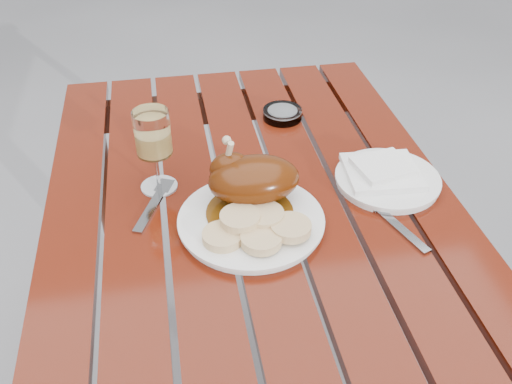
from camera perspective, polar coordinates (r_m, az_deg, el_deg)
The scene contains 10 objects.
table at distance 1.37m, azimuth -0.16°, elevation -13.72°, with size 0.80×1.20×0.75m, color #631A0B.
dinner_plate at distance 1.06m, azimuth -0.49°, elevation -2.97°, with size 0.27×0.27×0.02m, color white.
roast_duck at distance 1.07m, azimuth -0.57°, elevation 1.24°, with size 0.18×0.18×0.12m.
bread_dumplings at distance 1.01m, azimuth -0.02°, elevation -3.55°, with size 0.19×0.13×0.03m.
wine_glass at distance 1.12m, azimuth -10.08°, elevation 4.04°, with size 0.07×0.07×0.17m, color #F1CA6D.
side_plate at distance 1.19m, azimuth 13.00°, elevation 1.19°, with size 0.21×0.21×0.02m, color white.
napkin at distance 1.19m, azimuth 12.48°, elevation 2.00°, with size 0.15×0.14×0.01m, color white.
ashtray at distance 1.38m, azimuth 2.66°, elevation 7.81°, with size 0.09×0.09×0.02m, color #B2B7BC.
fork at distance 1.12m, azimuth -10.34°, elevation -1.49°, with size 0.02×0.15×0.01m, color gray.
knife at distance 1.09m, azimuth 13.60°, elevation -3.00°, with size 0.02×0.18×0.01m, color gray.
Camera 1 is at (-0.15, -0.85, 1.44)m, focal length 40.00 mm.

